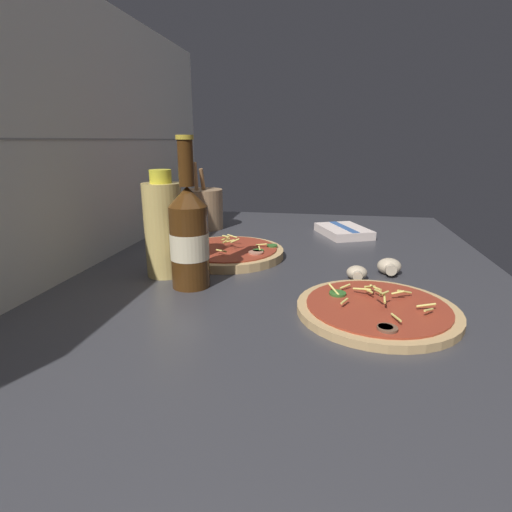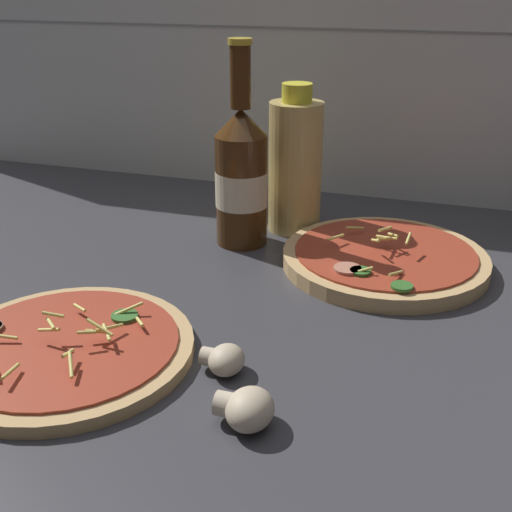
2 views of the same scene
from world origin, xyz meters
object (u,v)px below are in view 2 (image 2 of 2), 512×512
at_px(pizza_near, 66,349).
at_px(oil_bottle, 295,165).
at_px(beer_bottle, 241,175).
at_px(mushroom_right, 247,409).
at_px(mushroom_left, 224,360).
at_px(pizza_far, 384,259).

height_order(pizza_near, oil_bottle, oil_bottle).
relative_size(pizza_near, beer_bottle, 0.92).
distance_m(oil_bottle, mushroom_right, 0.48).
height_order(oil_bottle, mushroom_left, oil_bottle).
bearing_deg(oil_bottle, beer_bottle, -127.90).
distance_m(pizza_far, oil_bottle, 0.20).
distance_m(beer_bottle, mushroom_right, 0.42).
xyz_separation_m(pizza_near, beer_bottle, (0.07, 0.34, 0.09)).
xyz_separation_m(oil_bottle, mushroom_left, (0.03, -0.39, -0.09)).
relative_size(mushroom_left, mushroom_right, 0.84).
xyz_separation_m(pizza_far, mushroom_right, (-0.07, -0.37, 0.01)).
height_order(pizza_near, mushroom_right, pizza_near).
bearing_deg(beer_bottle, pizza_near, -101.96).
height_order(mushroom_left, mushroom_right, mushroom_right).
bearing_deg(mushroom_left, pizza_far, 68.75).
height_order(beer_bottle, oil_bottle, beer_bottle).
bearing_deg(mushroom_right, pizza_far, 79.34).
relative_size(oil_bottle, mushroom_left, 4.99).
xyz_separation_m(pizza_far, mushroom_left, (-0.12, -0.30, 0.00)).
height_order(oil_bottle, mushroom_right, oil_bottle).
height_order(pizza_near, mushroom_left, pizza_near).
relative_size(pizza_near, oil_bottle, 1.20).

